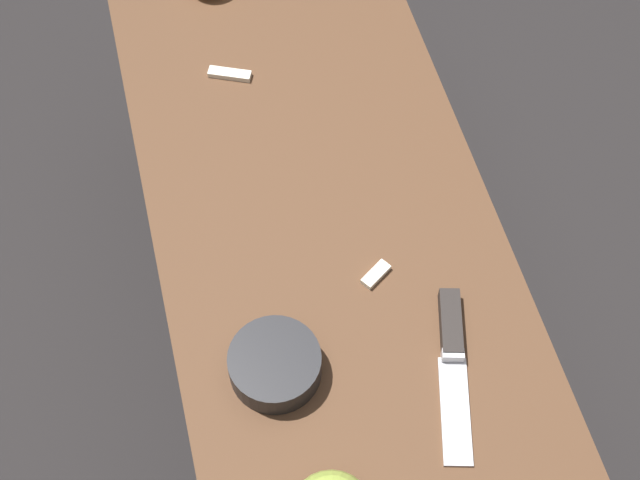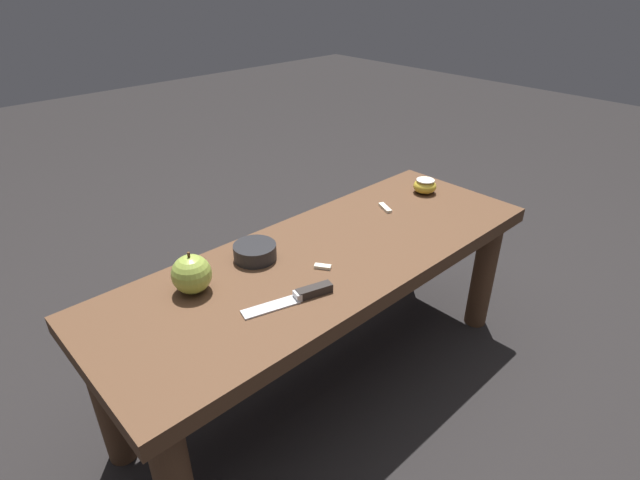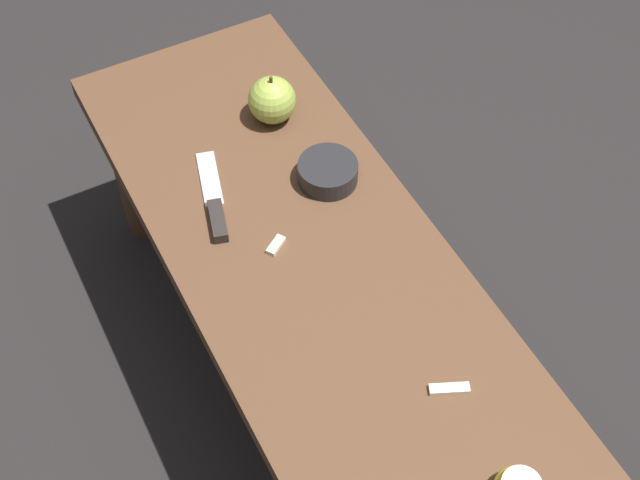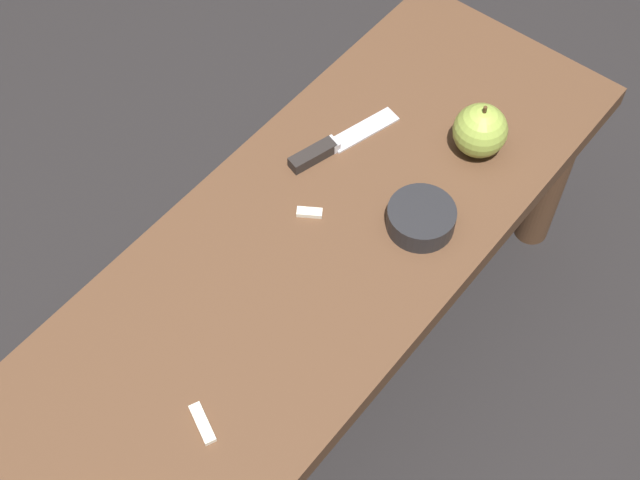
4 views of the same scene
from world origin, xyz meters
TOP-DOWN VIEW (x-y plane):
  - ground_plane at (0.00, 0.00)m, footprint 8.00×8.00m
  - wooden_bench at (0.00, 0.00)m, footprint 1.20×0.43m
  - knife at (-0.17, -0.10)m, footprint 0.21×0.08m
  - apple_slice_near_knife at (0.30, 0.07)m, footprint 0.04×0.06m
  - apple_slice_center at (-0.06, -0.04)m, footprint 0.03×0.04m
  - bowl at (-0.15, 0.10)m, footprint 0.10×0.10m

SIDE VIEW (x-z plane):
  - ground_plane at x=0.00m, z-range 0.00..0.00m
  - wooden_bench at x=0.00m, z-range 0.14..0.56m
  - apple_slice_center at x=-0.06m, z-range 0.42..0.43m
  - apple_slice_near_knife at x=0.30m, z-range 0.42..0.43m
  - knife at x=-0.17m, z-range 0.42..0.44m
  - bowl at x=-0.15m, z-range 0.42..0.46m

